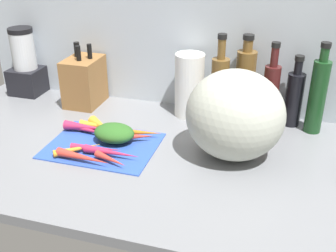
# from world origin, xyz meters

# --- Properties ---
(ground_plane) EXTENTS (1.70, 0.80, 0.03)m
(ground_plane) POSITION_xyz_m (0.00, 0.00, -0.01)
(ground_plane) COLOR slate
(wall_back) EXTENTS (1.70, 0.03, 0.60)m
(wall_back) POSITION_xyz_m (0.00, 0.39, 0.30)
(wall_back) COLOR #ADB7C1
(wall_back) RESTS_ON ground_plane
(cutting_board) EXTENTS (0.34, 0.27, 0.01)m
(cutting_board) POSITION_xyz_m (-0.20, -0.02, 0.00)
(cutting_board) COLOR #2D51B7
(cutting_board) RESTS_ON ground_plane
(carrot_0) EXTENTS (0.11, 0.09, 0.04)m
(carrot_0) POSITION_xyz_m (-0.25, 0.07, 0.03)
(carrot_0) COLOR orange
(carrot_0) RESTS_ON cutting_board
(carrot_1) EXTENTS (0.16, 0.06, 0.03)m
(carrot_1) POSITION_xyz_m (-0.12, 0.06, 0.02)
(carrot_1) COLOR orange
(carrot_1) RESTS_ON cutting_board
(carrot_2) EXTENTS (0.15, 0.04, 0.03)m
(carrot_2) POSITION_xyz_m (-0.30, 0.05, 0.02)
(carrot_2) COLOR #B2264C
(carrot_2) RESTS_ON cutting_board
(carrot_3) EXTENTS (0.12, 0.07, 0.03)m
(carrot_3) POSITION_xyz_m (-0.12, 0.03, 0.02)
(carrot_3) COLOR red
(carrot_3) RESTS_ON cutting_board
(carrot_4) EXTENTS (0.11, 0.04, 0.03)m
(carrot_4) POSITION_xyz_m (-0.27, 0.07, 0.02)
(carrot_4) COLOR orange
(carrot_4) RESTS_ON cutting_board
(carrot_5) EXTENTS (0.18, 0.03, 0.03)m
(carrot_5) POSITION_xyz_m (-0.15, -0.08, 0.02)
(carrot_5) COLOR #B2264C
(carrot_5) RESTS_ON cutting_board
(carrot_6) EXTENTS (0.18, 0.05, 0.03)m
(carrot_6) POSITION_xyz_m (-0.21, -0.13, 0.02)
(carrot_6) COLOR red
(carrot_6) RESTS_ON cutting_board
(carrot_7) EXTENTS (0.12, 0.06, 0.02)m
(carrot_7) POSITION_xyz_m (-0.13, -0.11, 0.02)
(carrot_7) COLOR red
(carrot_7) RESTS_ON cutting_board
(carrot_8) EXTENTS (0.18, 0.05, 0.02)m
(carrot_8) POSITION_xyz_m (-0.27, 0.04, 0.02)
(carrot_8) COLOR #B2264C
(carrot_8) RESTS_ON cutting_board
(carrot_9) EXTENTS (0.13, 0.11, 0.02)m
(carrot_9) POSITION_xyz_m (-0.26, -0.08, 0.02)
(carrot_9) COLOR orange
(carrot_9) RESTS_ON cutting_board
(carrot_10) EXTENTS (0.16, 0.04, 0.02)m
(carrot_10) POSITION_xyz_m (-0.20, -0.07, 0.02)
(carrot_10) COLOR #B2264C
(carrot_10) RESTS_ON cutting_board
(carrot_greens_pile) EXTENTS (0.13, 0.10, 0.06)m
(carrot_greens_pile) POSITION_xyz_m (-0.18, 0.02, 0.04)
(carrot_greens_pile) COLOR #2D6023
(carrot_greens_pile) RESTS_ON cutting_board
(winter_squash) EXTENTS (0.29, 0.26, 0.27)m
(winter_squash) POSITION_xyz_m (0.20, 0.04, 0.14)
(winter_squash) COLOR #B2B7A8
(winter_squash) RESTS_ON ground_plane
(knife_block) EXTENTS (0.12, 0.16, 0.24)m
(knife_block) POSITION_xyz_m (-0.41, 0.28, 0.09)
(knife_block) COLOR brown
(knife_block) RESTS_ON ground_plane
(blender_appliance) EXTENTS (0.12, 0.12, 0.27)m
(blender_appliance) POSITION_xyz_m (-0.69, 0.31, 0.12)
(blender_appliance) COLOR black
(blender_appliance) RESTS_ON ground_plane
(paper_towel_roll) EXTENTS (0.10, 0.10, 0.23)m
(paper_towel_roll) POSITION_xyz_m (0.00, 0.30, 0.11)
(paper_towel_roll) COLOR white
(paper_towel_roll) RESTS_ON ground_plane
(bottle_0) EXTENTS (0.06, 0.06, 0.32)m
(bottle_0) POSITION_xyz_m (0.11, 0.27, 0.13)
(bottle_0) COLOR brown
(bottle_0) RESTS_ON ground_plane
(bottle_1) EXTENTS (0.07, 0.07, 0.30)m
(bottle_1) POSITION_xyz_m (0.19, 0.32, 0.13)
(bottle_1) COLOR brown
(bottle_1) RESTS_ON ground_plane
(bottle_2) EXTENTS (0.05, 0.05, 0.30)m
(bottle_2) POSITION_xyz_m (0.28, 0.29, 0.12)
(bottle_2) COLOR #471919
(bottle_2) RESTS_ON ground_plane
(bottle_3) EXTENTS (0.06, 0.06, 0.25)m
(bottle_3) POSITION_xyz_m (0.36, 0.32, 0.10)
(bottle_3) COLOR black
(bottle_3) RESTS_ON ground_plane
(bottle_4) EXTENTS (0.06, 0.06, 0.31)m
(bottle_4) POSITION_xyz_m (0.43, 0.29, 0.13)
(bottle_4) COLOR #19421E
(bottle_4) RESTS_ON ground_plane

